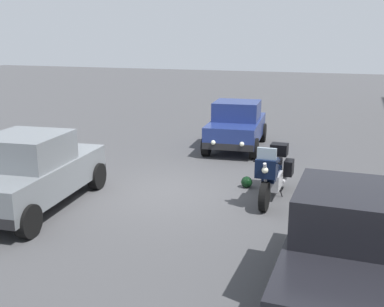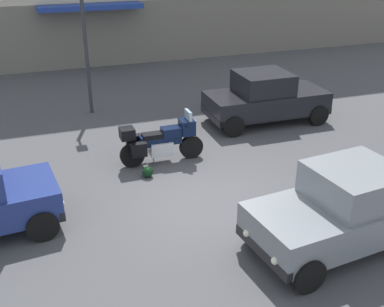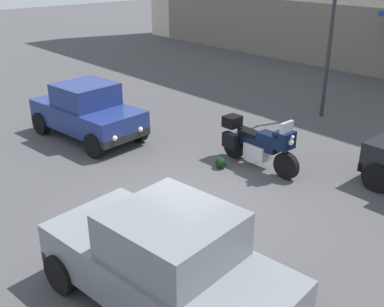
% 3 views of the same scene
% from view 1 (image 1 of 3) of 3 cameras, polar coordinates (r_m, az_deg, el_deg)
% --- Properties ---
extents(ground_plane, '(80.00, 80.00, 0.00)m').
position_cam_1_polar(ground_plane, '(11.04, -3.67, -4.78)').
color(ground_plane, '#424244').
extents(motorcycle, '(2.26, 0.76, 1.36)m').
position_cam_1_polar(motorcycle, '(10.58, 9.93, -2.28)').
color(motorcycle, black).
rests_on(motorcycle, ground).
extents(helmet, '(0.28, 0.28, 0.28)m').
position_cam_1_polar(helmet, '(11.37, 6.79, -3.54)').
color(helmet, black).
rests_on(helmet, ground).
extents(car_hatchback_near, '(3.99, 2.15, 1.64)m').
position_cam_1_polar(car_hatchback_near, '(10.39, -19.24, -2.11)').
color(car_hatchback_near, slate).
rests_on(car_hatchback_near, ground).
extents(car_compact_side, '(3.58, 2.00, 1.56)m').
position_cam_1_polar(car_compact_side, '(15.23, 5.55, 3.50)').
color(car_compact_side, navy).
rests_on(car_compact_side, ground).
extents(car_wagon_end, '(3.89, 1.80, 1.64)m').
position_cam_1_polar(car_wagon_end, '(6.66, 19.05, -11.28)').
color(car_wagon_end, black).
rests_on(car_wagon_end, ground).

